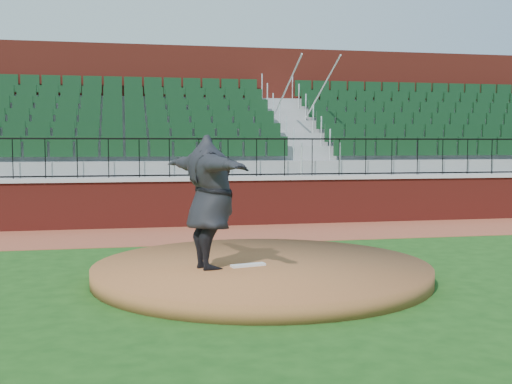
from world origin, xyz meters
TOP-DOWN VIEW (x-y plane):
  - ground at (0.00, 0.00)m, footprint 90.00×90.00m
  - warning_track at (0.00, 5.40)m, footprint 34.00×3.20m
  - field_wall at (0.00, 7.00)m, footprint 34.00×0.35m
  - wall_cap at (0.00, 7.00)m, footprint 34.00×0.45m
  - wall_railing at (0.00, 7.00)m, footprint 34.00×0.05m
  - seating_stands at (0.00, 9.72)m, footprint 34.00×5.10m
  - concourse_wall at (0.00, 12.52)m, footprint 34.00×0.50m
  - pitchers_mound at (-0.19, 0.15)m, footprint 5.38×5.38m
  - pitching_rubber at (-0.45, -0.04)m, footprint 0.57×0.26m
  - pitcher at (-1.06, -0.13)m, footprint 1.44×2.62m

SIDE VIEW (x-z plane):
  - ground at x=0.00m, z-range 0.00..0.00m
  - warning_track at x=0.00m, z-range 0.00..0.01m
  - pitchers_mound at x=-0.19m, z-range 0.00..0.25m
  - pitching_rubber at x=-0.45m, z-range 0.25..0.29m
  - field_wall at x=0.00m, z-range 0.00..1.20m
  - wall_cap at x=0.00m, z-range 1.20..1.30m
  - pitcher at x=-1.06m, z-range 0.25..2.31m
  - wall_railing at x=0.00m, z-range 1.30..2.30m
  - seating_stands at x=0.00m, z-range 0.00..4.60m
  - concourse_wall at x=0.00m, z-range 0.00..5.50m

